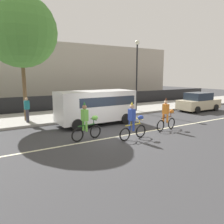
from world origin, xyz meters
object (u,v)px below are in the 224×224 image
object	(u,v)px
parade_cyclist_cobalt	(133,123)
parked_car_beige	(199,102)
street_lamp_post	(137,65)
pedestrian_onlooker	(27,109)
parade_cyclist_lime	(87,123)
parked_van_white	(97,105)
parade_cyclist_orange	(167,116)

from	to	relation	value
parade_cyclist_cobalt	parked_car_beige	size ratio (longest dim) A/B	0.47
street_lamp_post	pedestrian_onlooker	distance (m)	9.40
parade_cyclist_lime	parked_van_white	bearing A→B (deg)	54.45
parked_car_beige	pedestrian_onlooker	world-z (taller)	pedestrian_onlooker
parked_car_beige	street_lamp_post	bearing A→B (deg)	156.53
parade_cyclist_cobalt	parade_cyclist_lime	bearing A→B (deg)	151.26
parked_van_white	pedestrian_onlooker	bearing A→B (deg)	150.08
parade_cyclist_orange	parked_car_beige	distance (m)	8.32
parade_cyclist_cobalt	parked_van_white	size ratio (longest dim) A/B	0.38
parade_cyclist_cobalt	pedestrian_onlooker	size ratio (longest dim) A/B	1.19
street_lamp_post	pedestrian_onlooker	xyz separation A→B (m)	(-8.91, -0.07, -2.97)
parade_cyclist_lime	parked_car_beige	distance (m)	12.68
pedestrian_onlooker	parked_van_white	bearing A→B (deg)	-29.92
parade_cyclist_cobalt	street_lamp_post	distance (m)	8.66
parade_cyclist_cobalt	parade_cyclist_orange	distance (m)	2.82
parked_van_white	street_lamp_post	world-z (taller)	street_lamp_post
street_lamp_post	parked_van_white	bearing A→B (deg)	-155.31
parade_cyclist_orange	parked_car_beige	xyz separation A→B (m)	(7.54, 3.53, -0.06)
parade_cyclist_lime	parked_car_beige	bearing A→B (deg)	13.23
parade_cyclist_lime	parade_cyclist_cobalt	distance (m)	2.31
parade_cyclist_orange	parked_van_white	xyz separation A→B (m)	(-2.75, 3.50, 0.44)
parked_van_white	pedestrian_onlooker	distance (m)	4.50
parked_car_beige	parade_cyclist_orange	bearing A→B (deg)	-154.93
parked_van_white	parked_car_beige	bearing A→B (deg)	0.13
parked_van_white	parade_cyclist_lime	bearing A→B (deg)	-125.55
pedestrian_onlooker	parade_cyclist_orange	bearing A→B (deg)	-40.86
parade_cyclist_orange	street_lamp_post	bearing A→B (deg)	68.63
parade_cyclist_lime	parade_cyclist_orange	world-z (taller)	same
parade_cyclist_lime	parked_van_white	size ratio (longest dim) A/B	0.38
pedestrian_onlooker	parade_cyclist_lime	bearing A→B (deg)	-70.26
parade_cyclist_orange	street_lamp_post	xyz separation A→B (m)	(2.27, 5.81, 3.15)
parade_cyclist_orange	parked_van_white	size ratio (longest dim) A/B	0.38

